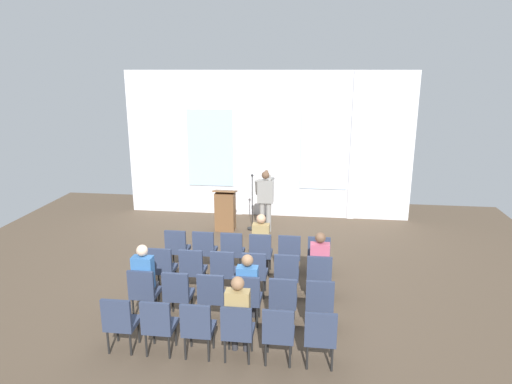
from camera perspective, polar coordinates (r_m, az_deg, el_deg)
name	(u,v)px	position (r m, az deg, el deg)	size (l,w,h in m)	color
ground_plane	(236,306)	(8.73, -2.57, -14.11)	(14.45, 14.45, 0.00)	brown
rear_partition	(268,146)	(13.29, 1.46, 5.86)	(8.33, 0.14, 4.25)	silver
speaker	(265,197)	(12.12, 1.18, -0.60)	(0.50, 0.69, 1.67)	gray
mic_stand	(252,217)	(12.46, -0.47, -3.22)	(0.28, 0.28, 1.55)	black
lectern	(225,210)	(12.38, -3.89, -2.32)	(0.60, 0.48, 1.16)	brown
chair_r0_c0	(177,247)	(10.09, -9.87, -6.78)	(0.46, 0.44, 0.94)	black
chair_r0_c1	(205,248)	(9.93, -6.47, -7.00)	(0.46, 0.44, 0.94)	black
chair_r0_c2	(232,249)	(9.82, -2.97, -7.20)	(0.46, 0.44, 0.94)	black
chair_r0_c3	(261,251)	(9.73, 0.60, -7.38)	(0.46, 0.44, 0.94)	black
audience_r0_c3	(261,240)	(9.73, 0.66, -6.08)	(0.36, 0.39, 1.34)	#2D2D33
chair_r0_c4	(289,252)	(9.69, 4.22, -7.54)	(0.46, 0.44, 0.94)	black
chair_r0_c5	(319,254)	(9.68, 7.86, -7.66)	(0.46, 0.44, 0.94)	black
chair_r1_c0	(162,266)	(9.21, -11.69, -9.08)	(0.46, 0.44, 0.94)	black
chair_r1_c1	(193,268)	(9.04, -7.97, -9.38)	(0.46, 0.44, 0.94)	black
chair_r1_c2	(223,269)	(8.91, -4.12, -9.65)	(0.46, 0.44, 0.94)	black
chair_r1_c3	(255,271)	(8.82, -0.16, -9.88)	(0.46, 0.44, 0.94)	black
chair_r1_c4	(287,273)	(8.77, 3.86, -10.07)	(0.46, 0.44, 0.94)	black
chair_r1_c5	(319,274)	(8.76, 7.92, -10.21)	(0.46, 0.44, 0.94)	black
audience_r1_c5	(319,262)	(8.74, 7.97, -8.71)	(0.36, 0.39, 1.35)	#2D2D33
chair_r2_c0	(144,290)	(8.36, -13.92, -11.84)	(0.46, 0.44, 0.94)	black
audience_r2_c0	(145,277)	(8.33, -13.82, -10.27)	(0.36, 0.39, 1.36)	#2D2D33
chair_r2_c1	(178,292)	(8.17, -9.82, -12.26)	(0.46, 0.44, 0.94)	black
chair_r2_c2	(212,294)	(8.03, -5.54, -12.63)	(0.46, 0.44, 0.94)	black
chair_r2_c3	(247,296)	(7.92, -1.11, -12.95)	(0.46, 0.44, 0.94)	black
audience_r2_c3	(248,285)	(7.92, -1.03, -11.54)	(0.36, 0.39, 1.27)	#2D2D33
chair_r2_c4	(283,298)	(7.87, 3.42, -13.19)	(0.46, 0.44, 0.94)	black
chair_r2_c5	(320,301)	(7.86, 7.99, -13.35)	(0.46, 0.44, 0.94)	black
chair_r3_c0	(120,320)	(7.55, -16.70, -15.19)	(0.46, 0.44, 0.94)	black
chair_r3_c1	(158,323)	(7.34, -12.15, -15.80)	(0.46, 0.44, 0.94)	black
chair_r3_c2	(198,326)	(7.18, -7.35, -16.33)	(0.46, 0.44, 0.94)	black
chair_r3_c3	(238,329)	(7.06, -2.33, -16.77)	(0.46, 0.44, 0.94)	black
audience_r3_c3	(238,313)	(7.02, -2.24, -14.94)	(0.36, 0.39, 1.35)	#2D2D33
chair_r3_c4	(278,331)	(7.00, 2.84, -17.09)	(0.46, 0.44, 0.94)	black
chair_r3_c5	(320,334)	(6.99, 8.07, -17.28)	(0.46, 0.44, 0.94)	black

